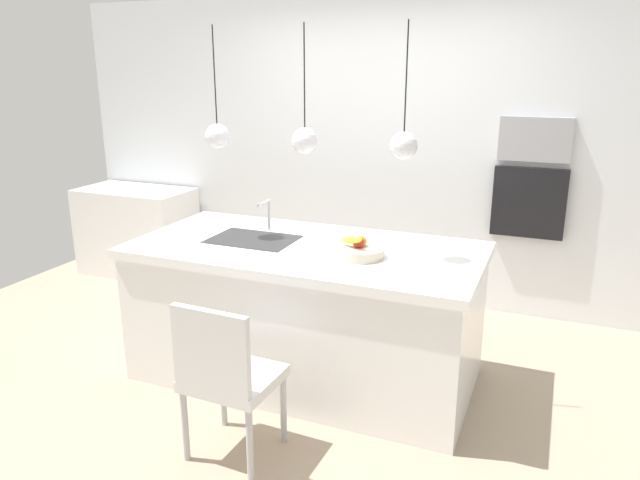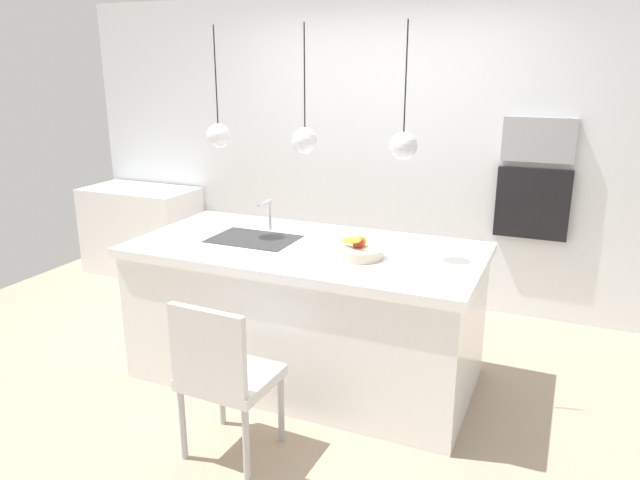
# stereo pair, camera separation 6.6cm
# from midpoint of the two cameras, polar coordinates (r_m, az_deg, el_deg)

# --- Properties ---
(floor) EXTENTS (6.60, 6.60, 0.00)m
(floor) POSITION_cam_midpoint_polar(r_m,az_deg,el_deg) (4.18, -0.83, -12.60)
(floor) COLOR tan
(floor) RESTS_ON ground
(back_wall) EXTENTS (6.00, 0.10, 2.60)m
(back_wall) POSITION_cam_midpoint_polar(r_m,az_deg,el_deg) (5.26, 6.58, 8.35)
(back_wall) COLOR white
(back_wall) RESTS_ON ground
(kitchen_island) EXTENTS (2.24, 1.10, 0.91)m
(kitchen_island) POSITION_cam_midpoint_polar(r_m,az_deg,el_deg) (3.98, -0.85, -6.82)
(kitchen_island) COLOR white
(kitchen_island) RESTS_ON ground
(sink_basin) EXTENTS (0.56, 0.40, 0.02)m
(sink_basin) POSITION_cam_midpoint_polar(r_m,az_deg,el_deg) (3.99, -5.88, 0.03)
(sink_basin) COLOR #2D2D30
(sink_basin) RESTS_ON kitchen_island
(faucet) EXTENTS (0.02, 0.17, 0.22)m
(faucet) POSITION_cam_midpoint_polar(r_m,az_deg,el_deg) (4.13, -4.51, 2.76)
(faucet) COLOR silver
(faucet) RESTS_ON kitchen_island
(fruit_bowl) EXTENTS (0.29, 0.29, 0.15)m
(fruit_bowl) POSITION_cam_midpoint_polar(r_m,az_deg,el_deg) (3.60, 4.26, -1.01)
(fruit_bowl) COLOR beige
(fruit_bowl) RESTS_ON kitchen_island
(side_counter) EXTENTS (1.10, 0.60, 0.85)m
(side_counter) POSITION_cam_midpoint_polar(r_m,az_deg,el_deg) (6.25, -16.29, 0.90)
(side_counter) COLOR white
(side_counter) RESTS_ON ground
(microwave) EXTENTS (0.54, 0.08, 0.34)m
(microwave) POSITION_cam_midpoint_polar(r_m,az_deg,el_deg) (4.95, 20.51, 8.95)
(microwave) COLOR #9E9EA3
(microwave) RESTS_ON back_wall
(oven) EXTENTS (0.56, 0.08, 0.56)m
(oven) POSITION_cam_midpoint_polar(r_m,az_deg,el_deg) (5.03, 19.94, 3.31)
(oven) COLOR black
(oven) RESTS_ON back_wall
(chair_near) EXTENTS (0.47, 0.44, 0.90)m
(chair_near) POSITION_cam_midpoint_polar(r_m,az_deg,el_deg) (3.19, -8.60, -12.36)
(chair_near) COLOR silver
(chair_near) RESTS_ON ground
(pendant_light_left) EXTENTS (0.16, 0.16, 0.76)m
(pendant_light_left) POSITION_cam_midpoint_polar(r_m,az_deg,el_deg) (3.98, -9.17, 9.82)
(pendant_light_left) COLOR silver
(pendant_light_center) EXTENTS (0.16, 0.16, 0.76)m
(pendant_light_center) POSITION_cam_midpoint_polar(r_m,az_deg,el_deg) (3.68, -0.93, 9.51)
(pendant_light_center) COLOR silver
(pendant_light_right) EXTENTS (0.16, 0.16, 0.76)m
(pendant_light_right) POSITION_cam_midpoint_polar(r_m,az_deg,el_deg) (3.48, 8.49, 8.92)
(pendant_light_right) COLOR silver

